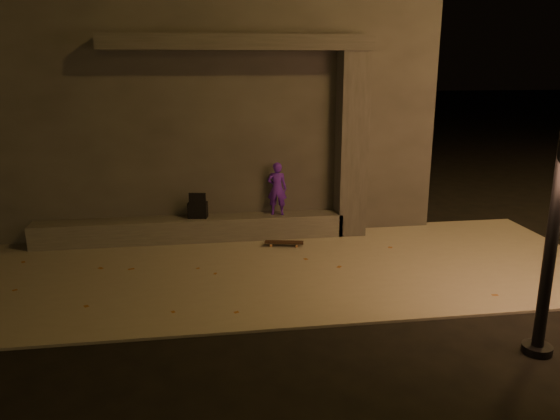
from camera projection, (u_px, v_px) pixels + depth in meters
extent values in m
plane|color=black|center=(301.00, 323.00, 7.43)|extent=(120.00, 120.00, 0.00)
cube|color=slate|center=(280.00, 268.00, 9.33)|extent=(11.00, 4.40, 0.04)
cube|color=#353330|center=(209.00, 99.00, 12.81)|extent=(9.00, 5.00, 5.20)
cube|color=#4A4843|center=(191.00, 229.00, 10.72)|extent=(6.00, 0.55, 0.45)
cube|color=#353330|center=(352.00, 146.00, 10.77)|extent=(0.55, 0.55, 3.60)
cube|color=#353330|center=(238.00, 42.00, 9.99)|extent=(5.00, 0.70, 0.28)
imported|color=#501BB4|center=(277.00, 189.00, 10.77)|extent=(0.44, 0.34, 1.06)
cube|color=black|center=(198.00, 210.00, 10.64)|extent=(0.40, 0.30, 0.30)
cube|color=black|center=(197.00, 197.00, 10.58)|extent=(0.33, 0.10, 0.22)
cube|color=black|center=(284.00, 242.00, 10.39)|extent=(0.76, 0.34, 0.02)
cylinder|color=tan|center=(297.00, 244.00, 10.46)|extent=(0.06, 0.04, 0.05)
cylinder|color=tan|center=(297.00, 246.00, 10.32)|extent=(0.06, 0.04, 0.05)
cylinder|color=tan|center=(272.00, 243.00, 10.49)|extent=(0.06, 0.04, 0.05)
cylinder|color=tan|center=(271.00, 246.00, 10.35)|extent=(0.06, 0.04, 0.05)
cube|color=#99999E|center=(297.00, 243.00, 10.38)|extent=(0.08, 0.16, 0.02)
cube|color=#99999E|center=(271.00, 243.00, 10.41)|extent=(0.08, 0.16, 0.02)
cylinder|color=black|center=(537.00, 349.00, 6.65)|extent=(0.36, 0.36, 0.10)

